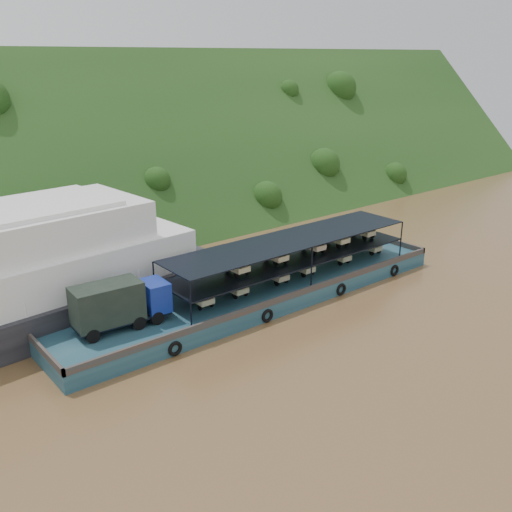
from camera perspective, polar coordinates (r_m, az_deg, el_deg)
ground at (r=47.38m, az=4.18°, el=-4.08°), size 160.00×160.00×0.00m
hillside at (r=76.20m, az=-14.68°, el=4.48°), size 140.00×39.60×39.60m
cargo_barge at (r=45.59m, az=-0.69°, el=-3.47°), size 35.00×7.18×4.55m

